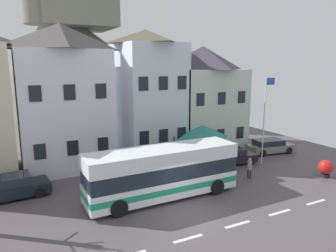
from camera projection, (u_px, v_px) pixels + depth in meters
name	position (u px, v px, depth m)	size (l,w,h in m)	color
ground_plane	(192.00, 214.00, 17.65)	(40.00, 60.00, 0.07)	#50484D
townhouse_01	(64.00, 98.00, 24.79)	(6.74, 5.70, 11.29)	white
townhouse_02	(147.00, 94.00, 28.61)	(5.20, 6.94, 11.23)	silver
townhouse_03	(202.00, 98.00, 31.12)	(6.79, 6.47, 9.94)	silver
hilltop_castle	(78.00, 68.00, 47.84)	(39.91, 39.91, 22.33)	#666459
transit_bus	(163.00, 173.00, 19.50)	(9.75, 2.74, 3.18)	white
bus_shelter	(202.00, 132.00, 24.95)	(3.60, 3.60, 3.50)	#473D33
parked_car_00	(10.00, 187.00, 19.58)	(4.64, 2.32, 1.43)	black
parked_car_01	(230.00, 156.00, 26.39)	(4.45, 2.37, 1.30)	black
parked_car_02	(270.00, 146.00, 29.66)	(4.59, 2.42, 1.29)	slate
pedestrian_00	(224.00, 162.00, 24.19)	(0.31, 0.35, 1.54)	#2D2D38
pedestrian_01	(250.00, 167.00, 23.00)	(0.32, 0.32, 1.54)	#2D2D38
public_bench	(195.00, 155.00, 27.24)	(1.70, 0.48, 0.87)	#473828
flagpole	(265.00, 115.00, 25.61)	(0.95, 0.10, 7.23)	silver
harbour_buoy	(326.00, 168.00, 23.24)	(1.06, 1.06, 1.31)	black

